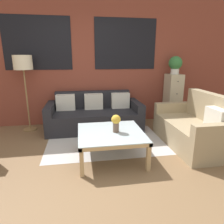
# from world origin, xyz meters

# --- Properties ---
(ground_plane) EXTENTS (16.00, 16.00, 0.00)m
(ground_plane) POSITION_xyz_m (0.00, 0.00, 0.00)
(ground_plane) COLOR brown
(wall_back_brick) EXTENTS (8.40, 0.09, 2.80)m
(wall_back_brick) POSITION_xyz_m (0.00, 2.44, 1.41)
(wall_back_brick) COLOR brown
(wall_back_brick) RESTS_ON ground_plane
(rug) EXTENTS (2.12, 1.42, 0.00)m
(rug) POSITION_xyz_m (0.32, 1.18, 0.00)
(rug) COLOR #BCB7B2
(rug) RESTS_ON ground_plane
(couch_dark) EXTENTS (1.99, 0.88, 0.78)m
(couch_dark) POSITION_xyz_m (0.18, 1.95, 0.29)
(couch_dark) COLOR #232328
(couch_dark) RESTS_ON ground_plane
(settee_vintage) EXTENTS (0.80, 1.52, 0.92)m
(settee_vintage) POSITION_xyz_m (1.84, 0.79, 0.31)
(settee_vintage) COLOR tan
(settee_vintage) RESTS_ON ground_plane
(coffee_table) EXTENTS (0.98, 0.98, 0.43)m
(coffee_table) POSITION_xyz_m (0.32, 0.57, 0.37)
(coffee_table) COLOR silver
(coffee_table) RESTS_ON ground_plane
(floor_lamp) EXTENTS (0.37, 0.37, 1.56)m
(floor_lamp) POSITION_xyz_m (-1.21, 2.08, 1.34)
(floor_lamp) COLOR olive
(floor_lamp) RESTS_ON ground_plane
(drawer_cabinet) EXTENTS (0.33, 0.41, 1.14)m
(drawer_cabinet) POSITION_xyz_m (2.07, 2.17, 0.57)
(drawer_cabinet) COLOR #C6B793
(drawer_cabinet) RESTS_ON ground_plane
(potted_plant) EXTENTS (0.31, 0.31, 0.41)m
(potted_plant) POSITION_xyz_m (2.07, 2.17, 1.36)
(potted_plant) COLOR silver
(potted_plant) RESTS_ON drawer_cabinet
(flower_vase) EXTENTS (0.14, 0.14, 0.27)m
(flower_vase) POSITION_xyz_m (0.40, 0.55, 0.58)
(flower_vase) COLOR brown
(flower_vase) RESTS_ON coffee_table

